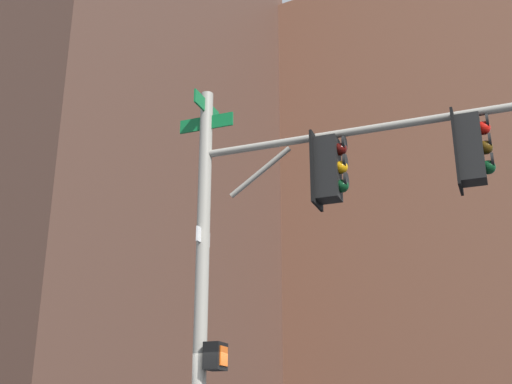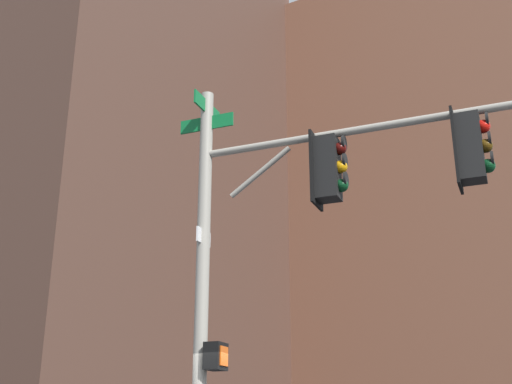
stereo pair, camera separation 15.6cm
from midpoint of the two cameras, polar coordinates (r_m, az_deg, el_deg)
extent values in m
cylinder|color=#9E998C|center=(10.31, -4.25, -8.63)|extent=(0.21, 0.21, 6.86)
cylinder|color=#9E998C|center=(10.19, 9.93, 5.40)|extent=(5.37, 0.90, 0.12)
cylinder|color=#9E998C|center=(10.46, 0.80, 1.73)|extent=(1.04, 0.23, 0.75)
cube|color=#0F6B33|center=(11.36, -3.84, 7.30)|extent=(0.16, 0.92, 0.24)
cube|color=#0F6B33|center=(11.23, -3.88, 5.93)|extent=(0.97, 0.17, 0.24)
cube|color=white|center=(10.52, -4.13, -3.89)|extent=(0.09, 0.45, 0.24)
cube|color=black|center=(10.10, 6.66, 2.00)|extent=(0.39, 0.39, 1.00)
cube|color=black|center=(10.14, 5.63, 1.85)|extent=(0.12, 0.54, 1.16)
sphere|color=#470A07|center=(10.16, 7.71, 3.73)|extent=(0.20, 0.20, 0.20)
cylinder|color=black|center=(10.19, 8.04, 4.24)|extent=(0.07, 0.23, 0.23)
sphere|color=#F29E0C|center=(10.05, 7.79, 2.16)|extent=(0.20, 0.20, 0.20)
cylinder|color=black|center=(10.07, 8.12, 2.68)|extent=(0.07, 0.23, 0.23)
sphere|color=#0A3819|center=(9.94, 7.87, 0.55)|extent=(0.20, 0.20, 0.20)
cylinder|color=black|center=(9.96, 8.20, 1.09)|extent=(0.07, 0.23, 0.23)
cube|color=black|center=(9.81, 18.45, 3.61)|extent=(0.39, 0.39, 1.00)
cube|color=black|center=(9.82, 17.35, 3.46)|extent=(0.12, 0.54, 1.16)
sphere|color=red|center=(9.92, 19.44, 5.35)|extent=(0.20, 0.20, 0.20)
cylinder|color=black|center=(9.96, 19.75, 5.87)|extent=(0.07, 0.23, 0.23)
sphere|color=#4C330A|center=(9.80, 19.64, 3.76)|extent=(0.20, 0.20, 0.20)
cylinder|color=black|center=(9.84, 19.95, 4.29)|extent=(0.07, 0.23, 0.23)
sphere|color=#0A3819|center=(9.69, 19.84, 2.13)|extent=(0.20, 0.20, 0.20)
cylinder|color=black|center=(9.72, 20.16, 2.67)|extent=(0.07, 0.23, 0.23)
cube|color=black|center=(10.06, -3.05, -13.99)|extent=(0.30, 0.39, 0.40)
cube|color=#EA5914|center=(10.01, -2.32, -13.97)|extent=(0.06, 0.25, 0.28)
cube|color=#4C3328|center=(46.05, -18.35, 5.96)|extent=(27.69, 19.66, 41.30)
cube|color=brown|center=(48.25, 16.51, -2.46)|extent=(16.37, 18.58, 30.26)
cube|color=#7A99B2|center=(65.73, -17.94, 5.03)|extent=(24.46, 27.26, 55.88)
camera|label=1|loc=(0.08, -89.57, -0.16)|focal=46.34mm
camera|label=2|loc=(0.08, 90.43, 0.16)|focal=46.34mm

